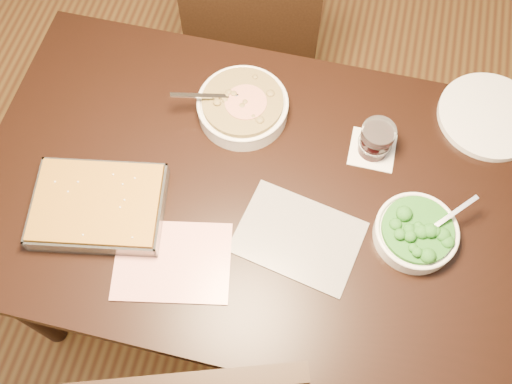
{
  "coord_description": "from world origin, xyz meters",
  "views": [
    {
      "loc": [
        0.18,
        -0.63,
        2.07
      ],
      "look_at": [
        0.03,
        -0.03,
        0.8
      ],
      "focal_mm": 40.0,
      "sensor_mm": 36.0,
      "label": 1
    }
  ],
  "objects_px": {
    "table": "(246,203)",
    "broccoli_bowl": "(416,232)",
    "stew_bowl": "(243,106)",
    "baking_dish": "(99,206)",
    "dinner_plate": "(489,116)",
    "chair_far": "(252,22)",
    "wine_tumbler": "(376,139)"
  },
  "relations": [
    {
      "from": "dinner_plate",
      "to": "chair_far",
      "type": "relative_size",
      "value": 0.3
    },
    {
      "from": "dinner_plate",
      "to": "chair_far",
      "type": "xyz_separation_m",
      "value": [
        -0.76,
        0.38,
        -0.23
      ]
    },
    {
      "from": "table",
      "to": "wine_tumbler",
      "type": "xyz_separation_m",
      "value": [
        0.3,
        0.19,
        0.15
      ]
    },
    {
      "from": "chair_far",
      "to": "stew_bowl",
      "type": "bearing_deg",
      "value": 89.88
    },
    {
      "from": "chair_far",
      "to": "baking_dish",
      "type": "bearing_deg",
      "value": 67.56
    },
    {
      "from": "broccoli_bowl",
      "to": "dinner_plate",
      "type": "height_order",
      "value": "broccoli_bowl"
    },
    {
      "from": "table",
      "to": "broccoli_bowl",
      "type": "distance_m",
      "value": 0.46
    },
    {
      "from": "table",
      "to": "dinner_plate",
      "type": "xyz_separation_m",
      "value": [
        0.6,
        0.36,
        0.1
      ]
    },
    {
      "from": "baking_dish",
      "to": "dinner_plate",
      "type": "relative_size",
      "value": 1.28
    },
    {
      "from": "wine_tumbler",
      "to": "dinner_plate",
      "type": "bearing_deg",
      "value": 30.45
    },
    {
      "from": "wine_tumbler",
      "to": "broccoli_bowl",
      "type": "bearing_deg",
      "value": -58.77
    },
    {
      "from": "wine_tumbler",
      "to": "chair_far",
      "type": "height_order",
      "value": "chair_far"
    },
    {
      "from": "stew_bowl",
      "to": "baking_dish",
      "type": "relative_size",
      "value": 0.74
    },
    {
      "from": "broccoli_bowl",
      "to": "chair_far",
      "type": "bearing_deg",
      "value": 127.68
    },
    {
      "from": "stew_bowl",
      "to": "chair_far",
      "type": "distance_m",
      "value": 0.59
    },
    {
      "from": "table",
      "to": "wine_tumbler",
      "type": "distance_m",
      "value": 0.39
    },
    {
      "from": "baking_dish",
      "to": "dinner_plate",
      "type": "height_order",
      "value": "baking_dish"
    },
    {
      "from": "broccoli_bowl",
      "to": "table",
      "type": "bearing_deg",
      "value": 175.29
    },
    {
      "from": "wine_tumbler",
      "to": "table",
      "type": "bearing_deg",
      "value": -148.44
    },
    {
      "from": "baking_dish",
      "to": "chair_far",
      "type": "height_order",
      "value": "chair_far"
    },
    {
      "from": "dinner_plate",
      "to": "chair_far",
      "type": "bearing_deg",
      "value": 153.43
    },
    {
      "from": "stew_bowl",
      "to": "baking_dish",
      "type": "xyz_separation_m",
      "value": [
        -0.28,
        -0.37,
        -0.01
      ]
    },
    {
      "from": "wine_tumbler",
      "to": "chair_far",
      "type": "relative_size",
      "value": 0.1
    },
    {
      "from": "table",
      "to": "chair_far",
      "type": "xyz_separation_m",
      "value": [
        -0.16,
        0.74,
        -0.13
      ]
    },
    {
      "from": "table",
      "to": "dinner_plate",
      "type": "bearing_deg",
      "value": 31.01
    },
    {
      "from": "wine_tumbler",
      "to": "chair_far",
      "type": "bearing_deg",
      "value": 129.99
    },
    {
      "from": "broccoli_bowl",
      "to": "wine_tumbler",
      "type": "distance_m",
      "value": 0.26
    },
    {
      "from": "baking_dish",
      "to": "wine_tumbler",
      "type": "height_order",
      "value": "wine_tumbler"
    },
    {
      "from": "broccoli_bowl",
      "to": "chair_far",
      "type": "height_order",
      "value": "chair_far"
    },
    {
      "from": "wine_tumbler",
      "to": "dinner_plate",
      "type": "xyz_separation_m",
      "value": [
        0.3,
        0.17,
        -0.04
      ]
    },
    {
      "from": "table",
      "to": "chair_far",
      "type": "bearing_deg",
      "value": 102.31
    },
    {
      "from": "broccoli_bowl",
      "to": "dinner_plate",
      "type": "relative_size",
      "value": 0.73
    }
  ]
}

